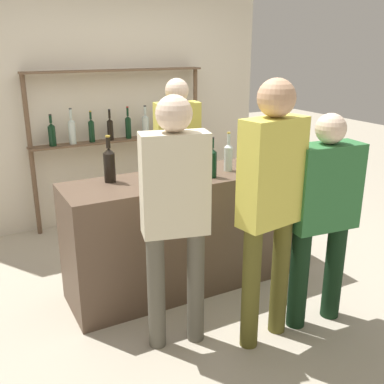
{
  "coord_description": "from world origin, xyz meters",
  "views": [
    {
      "loc": [
        -1.64,
        -3.05,
        1.97
      ],
      "look_at": [
        0.0,
        0.0,
        0.82
      ],
      "focal_mm": 42.0,
      "sensor_mm": 36.0,
      "label": 1
    }
  ],
  "objects_px": {
    "customer_right": "(323,208)",
    "server_behind_counter": "(178,151)",
    "ice_bucket": "(187,161)",
    "cork_jar": "(288,156)",
    "counter_bottle_3": "(151,165)",
    "counter_bottle_4": "(109,164)",
    "wine_glass": "(183,169)",
    "customer_center": "(271,195)",
    "counter_bottle_0": "(228,156)",
    "counter_bottle_2": "(273,149)",
    "customer_left": "(175,206)",
    "counter_bottle_1": "(212,162)"
  },
  "relations": [
    {
      "from": "customer_right",
      "to": "server_behind_counter",
      "type": "relative_size",
      "value": 0.92
    },
    {
      "from": "ice_bucket",
      "to": "cork_jar",
      "type": "distance_m",
      "value": 0.97
    },
    {
      "from": "counter_bottle_3",
      "to": "server_behind_counter",
      "type": "distance_m",
      "value": 0.96
    },
    {
      "from": "counter_bottle_4",
      "to": "wine_glass",
      "type": "xyz_separation_m",
      "value": [
        0.47,
        -0.31,
        -0.03
      ]
    },
    {
      "from": "server_behind_counter",
      "to": "counter_bottle_4",
      "type": "bearing_deg",
      "value": -47.52
    },
    {
      "from": "wine_glass",
      "to": "customer_center",
      "type": "relative_size",
      "value": 0.09
    },
    {
      "from": "ice_bucket",
      "to": "counter_bottle_0",
      "type": "bearing_deg",
      "value": -2.17
    },
    {
      "from": "counter_bottle_2",
      "to": "customer_right",
      "type": "height_order",
      "value": "customer_right"
    },
    {
      "from": "customer_left",
      "to": "cork_jar",
      "type": "bearing_deg",
      "value": -52.97
    },
    {
      "from": "ice_bucket",
      "to": "customer_right",
      "type": "bearing_deg",
      "value": -57.21
    },
    {
      "from": "wine_glass",
      "to": "server_behind_counter",
      "type": "xyz_separation_m",
      "value": [
        0.41,
        0.91,
        -0.09
      ]
    },
    {
      "from": "counter_bottle_2",
      "to": "customer_center",
      "type": "xyz_separation_m",
      "value": [
        -0.68,
        -0.85,
        -0.05
      ]
    },
    {
      "from": "counter_bottle_0",
      "to": "counter_bottle_4",
      "type": "bearing_deg",
      "value": 170.62
    },
    {
      "from": "customer_right",
      "to": "customer_left",
      "type": "xyz_separation_m",
      "value": [
        -1.01,
        0.25,
        0.11
      ]
    },
    {
      "from": "cork_jar",
      "to": "customer_left",
      "type": "distance_m",
      "value": 1.52
    },
    {
      "from": "wine_glass",
      "to": "customer_right",
      "type": "distance_m",
      "value": 1.04
    },
    {
      "from": "counter_bottle_4",
      "to": "ice_bucket",
      "type": "height_order",
      "value": "counter_bottle_4"
    },
    {
      "from": "counter_bottle_4",
      "to": "ice_bucket",
      "type": "distance_m",
      "value": 0.6
    },
    {
      "from": "counter_bottle_4",
      "to": "customer_left",
      "type": "height_order",
      "value": "customer_left"
    },
    {
      "from": "customer_left",
      "to": "customer_center",
      "type": "bearing_deg",
      "value": -99.61
    },
    {
      "from": "counter_bottle_3",
      "to": "counter_bottle_4",
      "type": "bearing_deg",
      "value": 151.6
    },
    {
      "from": "counter_bottle_1",
      "to": "counter_bottle_4",
      "type": "relative_size",
      "value": 0.89
    },
    {
      "from": "counter_bottle_3",
      "to": "customer_center",
      "type": "xyz_separation_m",
      "value": [
        0.44,
        -0.9,
        -0.04
      ]
    },
    {
      "from": "cork_jar",
      "to": "customer_left",
      "type": "relative_size",
      "value": 0.08
    },
    {
      "from": "wine_glass",
      "to": "cork_jar",
      "type": "height_order",
      "value": "wine_glass"
    },
    {
      "from": "counter_bottle_1",
      "to": "counter_bottle_2",
      "type": "xyz_separation_m",
      "value": [
        0.65,
        0.06,
        0.02
      ]
    },
    {
      "from": "cork_jar",
      "to": "customer_center",
      "type": "bearing_deg",
      "value": -135.12
    },
    {
      "from": "counter_bottle_2",
      "to": "ice_bucket",
      "type": "distance_m",
      "value": 0.81
    },
    {
      "from": "counter_bottle_0",
      "to": "customer_center",
      "type": "relative_size",
      "value": 0.18
    },
    {
      "from": "cork_jar",
      "to": "server_behind_counter",
      "type": "distance_m",
      "value": 1.06
    },
    {
      "from": "ice_bucket",
      "to": "counter_bottle_1",
      "type": "bearing_deg",
      "value": -35.74
    },
    {
      "from": "counter_bottle_3",
      "to": "customer_left",
      "type": "bearing_deg",
      "value": -100.26
    },
    {
      "from": "server_behind_counter",
      "to": "customer_left",
      "type": "distance_m",
      "value": 1.57
    },
    {
      "from": "cork_jar",
      "to": "customer_left",
      "type": "xyz_separation_m",
      "value": [
        -1.4,
        -0.59,
        -0.03
      ]
    },
    {
      "from": "counter_bottle_0",
      "to": "customer_center",
      "type": "xyz_separation_m",
      "value": [
        -0.25,
        -0.89,
        -0.03
      ]
    },
    {
      "from": "ice_bucket",
      "to": "customer_center",
      "type": "bearing_deg",
      "value": -81.83
    },
    {
      "from": "counter_bottle_2",
      "to": "customer_right",
      "type": "xyz_separation_m",
      "value": [
        -0.22,
        -0.86,
        -0.22
      ]
    },
    {
      "from": "counter_bottle_2",
      "to": "counter_bottle_3",
      "type": "xyz_separation_m",
      "value": [
        -1.12,
        0.05,
        -0.01
      ]
    },
    {
      "from": "customer_center",
      "to": "server_behind_counter",
      "type": "relative_size",
      "value": 1.07
    },
    {
      "from": "counter_bottle_0",
      "to": "customer_right",
      "type": "xyz_separation_m",
      "value": [
        0.21,
        -0.89,
        -0.2
      ]
    },
    {
      "from": "ice_bucket",
      "to": "counter_bottle_2",
      "type": "bearing_deg",
      "value": -3.71
    },
    {
      "from": "counter_bottle_3",
      "to": "customer_center",
      "type": "relative_size",
      "value": 0.2
    },
    {
      "from": "counter_bottle_1",
      "to": "counter_bottle_3",
      "type": "height_order",
      "value": "counter_bottle_3"
    },
    {
      "from": "customer_right",
      "to": "server_behind_counter",
      "type": "distance_m",
      "value": 1.68
    },
    {
      "from": "counter_bottle_0",
      "to": "counter_bottle_2",
      "type": "height_order",
      "value": "counter_bottle_2"
    },
    {
      "from": "customer_right",
      "to": "customer_center",
      "type": "xyz_separation_m",
      "value": [
        -0.46,
        0.01,
        0.17
      ]
    },
    {
      "from": "counter_bottle_2",
      "to": "wine_glass",
      "type": "relative_size",
      "value": 2.32
    },
    {
      "from": "server_behind_counter",
      "to": "customer_left",
      "type": "bearing_deg",
      "value": -19.07
    },
    {
      "from": "cork_jar",
      "to": "customer_right",
      "type": "height_order",
      "value": "customer_right"
    },
    {
      "from": "ice_bucket",
      "to": "server_behind_counter",
      "type": "relative_size",
      "value": 0.15
    }
  ]
}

